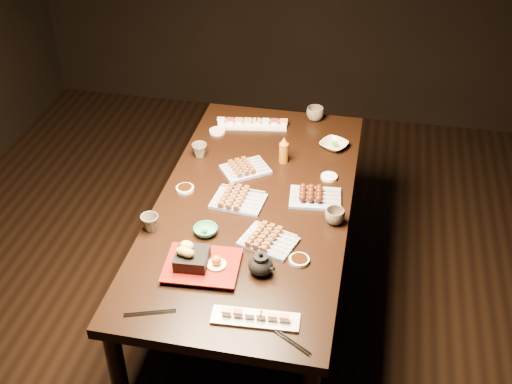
% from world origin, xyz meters
% --- Properties ---
extents(ground, '(5.00, 5.00, 0.00)m').
position_xyz_m(ground, '(0.00, 0.00, 0.00)').
color(ground, black).
rests_on(ground, ground).
extents(dining_table, '(0.99, 1.84, 0.75)m').
position_xyz_m(dining_table, '(0.15, 0.25, 0.38)').
color(dining_table, black).
rests_on(dining_table, ground).
extents(sushi_platter_near, '(0.34, 0.11, 0.04)m').
position_xyz_m(sushi_platter_near, '(0.31, -0.48, 0.77)').
color(sushi_platter_near, white).
rests_on(sushi_platter_near, dining_table).
extents(sushi_platter_far, '(0.39, 0.16, 0.05)m').
position_xyz_m(sushi_platter_far, '(0.00, 0.94, 0.77)').
color(sushi_platter_far, white).
rests_on(sushi_platter_far, dining_table).
extents(yakitori_plate_center, '(0.26, 0.20, 0.06)m').
position_xyz_m(yakitori_plate_center, '(0.08, 0.22, 0.78)').
color(yakitori_plate_center, '#828EB6').
rests_on(yakitori_plate_center, dining_table).
extents(yakitori_plate_right, '(0.27, 0.23, 0.06)m').
position_xyz_m(yakitori_plate_right, '(0.27, -0.03, 0.78)').
color(yakitori_plate_right, '#828EB6').
rests_on(yakitori_plate_right, dining_table).
extents(yakitori_plate_left, '(0.28, 0.26, 0.06)m').
position_xyz_m(yakitori_plate_left, '(0.06, 0.49, 0.78)').
color(yakitori_plate_left, '#828EB6').
rests_on(yakitori_plate_left, dining_table).
extents(tsukune_plate, '(0.26, 0.20, 0.06)m').
position_xyz_m(tsukune_plate, '(0.43, 0.32, 0.78)').
color(tsukune_plate, '#828EB6').
rests_on(tsukune_plate, dining_table).
extents(edamame_bowl_green, '(0.13, 0.13, 0.03)m').
position_xyz_m(edamame_bowl_green, '(-0.01, -0.03, 0.77)').
color(edamame_bowl_green, '#339B71').
rests_on(edamame_bowl_green, dining_table).
extents(edamame_bowl_cream, '(0.19, 0.19, 0.03)m').
position_xyz_m(edamame_bowl_cream, '(0.47, 0.80, 0.77)').
color(edamame_bowl_cream, beige).
rests_on(edamame_bowl_cream, dining_table).
extents(tempura_tray, '(0.32, 0.26, 0.11)m').
position_xyz_m(tempura_tray, '(0.04, -0.25, 0.81)').
color(tempura_tray, black).
rests_on(tempura_tray, dining_table).
extents(teacup_near_left, '(0.10, 0.10, 0.07)m').
position_xyz_m(teacup_near_left, '(-0.26, -0.05, 0.79)').
color(teacup_near_left, brown).
rests_on(teacup_near_left, dining_table).
extents(teacup_mid_right, '(0.11, 0.11, 0.07)m').
position_xyz_m(teacup_mid_right, '(0.54, 0.16, 0.79)').
color(teacup_mid_right, brown).
rests_on(teacup_mid_right, dining_table).
extents(teacup_far_left, '(0.09, 0.09, 0.07)m').
position_xyz_m(teacup_far_left, '(-0.20, 0.57, 0.79)').
color(teacup_far_left, brown).
rests_on(teacup_far_left, dining_table).
extents(teacup_far_right, '(0.12, 0.12, 0.08)m').
position_xyz_m(teacup_far_right, '(0.34, 1.07, 0.79)').
color(teacup_far_right, brown).
rests_on(teacup_far_right, dining_table).
extents(teapot, '(0.16, 0.16, 0.10)m').
position_xyz_m(teapot, '(0.28, -0.22, 0.80)').
color(teapot, black).
rests_on(teapot, dining_table).
extents(condiment_bottle, '(0.06, 0.06, 0.15)m').
position_xyz_m(condiment_bottle, '(0.23, 0.61, 0.82)').
color(condiment_bottle, brown).
rests_on(condiment_bottle, dining_table).
extents(sauce_dish_west, '(0.12, 0.12, 0.02)m').
position_xyz_m(sauce_dish_west, '(-0.19, 0.27, 0.76)').
color(sauce_dish_west, white).
rests_on(sauce_dish_west, dining_table).
extents(sauce_dish_east, '(0.11, 0.11, 0.01)m').
position_xyz_m(sauce_dish_east, '(0.48, 0.51, 0.76)').
color(sauce_dish_east, white).
rests_on(sauce_dish_east, dining_table).
extents(sauce_dish_se, '(0.11, 0.11, 0.02)m').
position_xyz_m(sauce_dish_se, '(0.42, -0.13, 0.76)').
color(sauce_dish_se, white).
rests_on(sauce_dish_se, dining_table).
extents(sauce_dish_nw, '(0.10, 0.10, 0.02)m').
position_xyz_m(sauce_dish_nw, '(-0.17, 0.83, 0.76)').
color(sauce_dish_nw, white).
rests_on(sauce_dish_nw, dining_table).
extents(chopsticks_near, '(0.19, 0.08, 0.01)m').
position_xyz_m(chopsticks_near, '(-0.09, -0.53, 0.75)').
color(chopsticks_near, black).
rests_on(chopsticks_near, dining_table).
extents(chopsticks_se, '(0.18, 0.12, 0.01)m').
position_xyz_m(chopsticks_se, '(0.45, -0.56, 0.75)').
color(chopsticks_se, black).
rests_on(chopsticks_se, dining_table).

